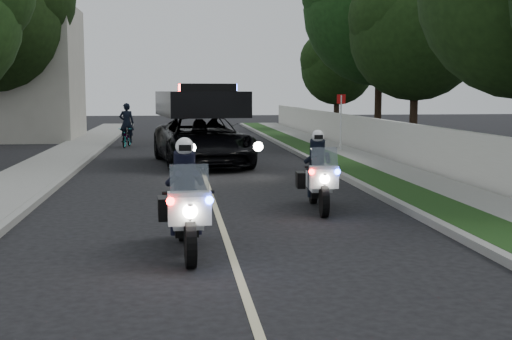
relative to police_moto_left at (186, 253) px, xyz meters
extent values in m
plane|color=black|center=(0.72, -0.04, 0.00)|extent=(120.00, 120.00, 0.00)
cube|color=gray|center=(4.82, 9.96, 0.07)|extent=(0.20, 60.00, 0.15)
cube|color=#193814|center=(5.52, 9.96, 0.08)|extent=(1.20, 60.00, 0.16)
cube|color=gray|center=(6.82, 9.96, 0.08)|extent=(1.40, 60.00, 0.16)
cube|color=beige|center=(7.82, 9.96, 0.75)|extent=(0.22, 60.00, 1.50)
cube|color=gray|center=(-3.38, 9.96, 0.07)|extent=(0.20, 60.00, 0.15)
cube|color=gray|center=(-4.48, 9.96, 0.08)|extent=(2.00, 60.00, 0.16)
cube|color=#BFB78C|center=(0.72, 9.96, 0.00)|extent=(0.12, 50.00, 0.01)
imported|color=black|center=(0.79, 12.91, 0.00)|extent=(3.71, 6.61, 3.05)
imported|color=black|center=(-2.40, 20.79, 0.00)|extent=(0.81, 1.77, 0.89)
imported|color=black|center=(-2.40, 20.79, 0.00)|extent=(0.66, 0.45, 1.84)
camera|label=1|loc=(-0.15, -10.67, 2.63)|focal=46.83mm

